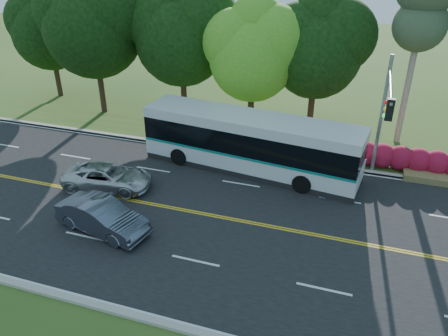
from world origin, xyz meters
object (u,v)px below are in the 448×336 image
(traffic_signal, at_px, (385,109))
(sedan, at_px, (102,217))
(transit_bus, at_px, (250,144))
(suv, at_px, (108,177))

(traffic_signal, bearing_deg, sedan, -145.57)
(traffic_signal, bearing_deg, transit_bus, -179.78)
(suv, bearing_deg, traffic_signal, -79.75)
(transit_bus, bearing_deg, traffic_signal, 7.46)
(sedan, height_order, suv, sedan)
(traffic_signal, xyz_separation_m, transit_bus, (-7.02, -0.03, -2.98))
(traffic_signal, xyz_separation_m, suv, (-13.88, -4.62, -3.97))
(traffic_signal, distance_m, transit_bus, 7.63)
(transit_bus, height_order, sedan, transit_bus)
(transit_bus, distance_m, sedan, 9.59)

